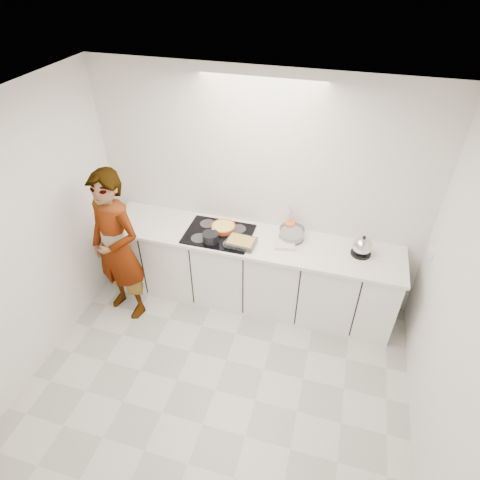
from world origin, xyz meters
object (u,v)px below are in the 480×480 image
(baking_dish, at_px, (241,242))
(utensil_crock, at_px, (290,228))
(tart_dish, at_px, (223,227))
(mixing_bowl, at_px, (292,234))
(saucepan, at_px, (211,237))
(kettle, at_px, (362,247))
(hob, at_px, (219,234))
(cook, at_px, (117,248))

(baking_dish, xyz_separation_m, utensil_crock, (0.45, 0.36, 0.02))
(tart_dish, bearing_deg, mixing_bowl, 3.78)
(saucepan, height_order, kettle, kettle)
(baking_dish, height_order, utensil_crock, utensil_crock)
(tart_dish, height_order, utensil_crock, utensil_crock)
(hob, xyz_separation_m, cook, (-0.96, -0.50, -0.03))
(kettle, bearing_deg, baking_dish, -170.85)
(mixing_bowl, relative_size, utensil_crock, 2.62)
(baking_dish, height_order, cook, cook)
(hob, relative_size, saucepan, 3.51)
(tart_dish, height_order, cook, cook)
(cook, bearing_deg, utensil_crock, 39.91)
(saucepan, height_order, baking_dish, saucepan)
(hob, relative_size, mixing_bowl, 2.10)
(tart_dish, height_order, baking_dish, baking_dish)
(kettle, distance_m, cook, 2.53)
(tart_dish, distance_m, utensil_crock, 0.73)
(utensil_crock, bearing_deg, kettle, -12.37)
(hob, bearing_deg, utensil_crock, 18.38)
(tart_dish, bearing_deg, kettle, -0.79)
(saucepan, bearing_deg, kettle, 8.28)
(tart_dish, relative_size, kettle, 1.15)
(baking_dish, height_order, kettle, kettle)
(cook, bearing_deg, hob, 43.75)
(tart_dish, bearing_deg, cook, -148.67)
(utensil_crock, bearing_deg, saucepan, -152.99)
(cook, bearing_deg, saucepan, 37.10)
(tart_dish, xyz_separation_m, cook, (-0.98, -0.60, -0.06))
(cook, bearing_deg, tart_dish, 47.45)
(saucepan, relative_size, baking_dish, 0.66)
(saucepan, distance_m, cook, 0.99)
(hob, height_order, saucepan, saucepan)
(hob, bearing_deg, saucepan, -104.46)
(saucepan, relative_size, utensil_crock, 1.57)
(mixing_bowl, height_order, utensil_crock, utensil_crock)
(hob, relative_size, cook, 0.40)
(baking_dish, relative_size, kettle, 1.31)
(mixing_bowl, height_order, kettle, kettle)
(tart_dish, distance_m, cook, 1.15)
(baking_dish, bearing_deg, mixing_bowl, 28.64)
(mixing_bowl, xyz_separation_m, kettle, (0.73, -0.07, 0.04))
(hob, bearing_deg, tart_dish, 77.16)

